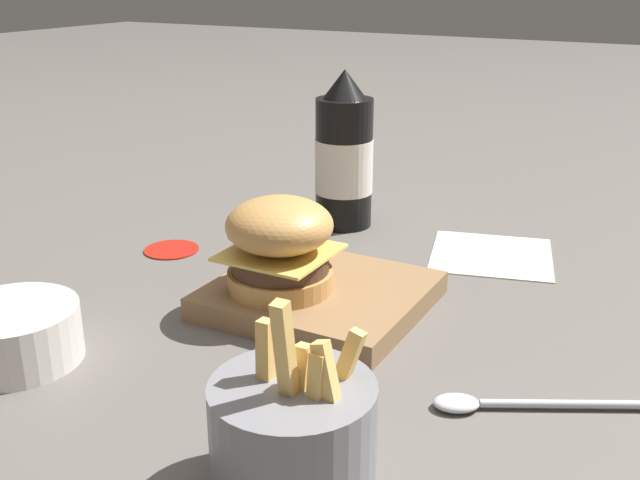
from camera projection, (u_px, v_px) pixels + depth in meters
The scene contains 9 objects.
ground_plane at pixel (305, 280), 0.86m from camera, with size 6.00×6.00×0.00m, color #5B5651.
serving_board at pixel (320, 295), 0.79m from camera, with size 0.21×0.20×0.02m.
burger at pixel (280, 244), 0.76m from camera, with size 0.11×0.11×0.10m.
ketchup_bottle at pixel (344, 158), 1.01m from camera, with size 0.08×0.08×0.21m.
fries_basket at pixel (294, 435), 0.50m from camera, with size 0.11×0.11×0.15m.
side_bowl at pixel (14, 333), 0.67m from camera, with size 0.12×0.12×0.05m.
spoon at pixel (502, 403), 0.61m from camera, with size 0.17×0.10×0.01m.
ketchup_puddle at pixel (171, 249), 0.94m from camera, with size 0.07×0.07×0.00m.
parchment_square at pixel (491, 254), 0.93m from camera, with size 0.18×0.18×0.00m.
Camera 1 is at (-0.39, 0.68, 0.34)m, focal length 42.00 mm.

